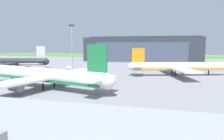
% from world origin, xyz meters
% --- Properties ---
extents(ground_plane, '(440.00, 440.00, 0.00)m').
position_xyz_m(ground_plane, '(0.00, 0.00, 0.00)').
color(ground_plane, gray).
extents(grass_field_strip, '(440.00, 56.00, 0.08)m').
position_xyz_m(grass_field_strip, '(0.00, 173.56, 0.04)').
color(grass_field_strip, '#4A872E').
rests_on(grass_field_strip, ground_plane).
extents(maintenance_hangar, '(88.80, 37.86, 19.78)m').
position_xyz_m(maintenance_hangar, '(3.44, 109.44, 9.43)').
color(maintenance_hangar, '#2D333D').
rests_on(maintenance_hangar, ground_plane).
extents(airliner_far_left, '(40.98, 36.53, 11.63)m').
position_xyz_m(airliner_far_left, '(27.49, 29.07, 3.81)').
color(airliner_far_left, silver).
rests_on(airliner_far_left, ground_plane).
extents(airliner_near_left, '(47.47, 43.86, 13.17)m').
position_xyz_m(airliner_near_left, '(-12.00, -8.20, 3.79)').
color(airliner_near_left, white).
rests_on(airliner_near_left, ground_plane).
extents(airliner_far_right, '(36.98, 30.79, 12.21)m').
position_xyz_m(airliner_far_right, '(-55.91, 30.75, 3.90)').
color(airliner_far_right, '#282B33').
rests_on(airliner_far_right, ground_plane).
extents(baggage_tug, '(4.75, 3.10, 2.30)m').
position_xyz_m(baggage_tug, '(-9.50, 33.16, 1.12)').
color(baggage_tug, '#AD1E19').
rests_on(baggage_tug, ground_plane).
extents(stair_truck, '(4.17, 3.37, 2.22)m').
position_xyz_m(stair_truck, '(-25.27, 34.90, 1.08)').
color(stair_truck, silver).
rests_on(stair_truck, ground_plane).
extents(apron_light_mast, '(2.40, 0.50, 21.78)m').
position_xyz_m(apron_light_mast, '(-17.48, 22.37, 12.57)').
color(apron_light_mast, '#99999E').
rests_on(apron_light_mast, ground_plane).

